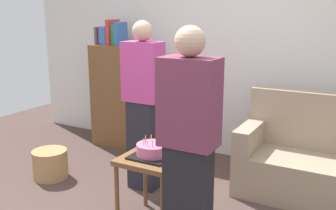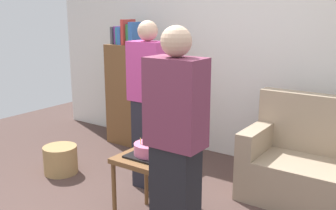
# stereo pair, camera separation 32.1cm
# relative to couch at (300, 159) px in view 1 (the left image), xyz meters

# --- Properties ---
(wall_back) EXTENTS (6.00, 0.10, 2.70)m
(wall_back) POSITION_rel_couch_xyz_m (-0.87, 0.67, 1.01)
(wall_back) COLOR silver
(wall_back) RESTS_ON ground_plane
(couch) EXTENTS (1.10, 0.70, 0.96)m
(couch) POSITION_rel_couch_xyz_m (0.00, 0.00, 0.00)
(couch) COLOR gray
(couch) RESTS_ON ground_plane
(bookshelf) EXTENTS (0.80, 0.36, 1.61)m
(bookshelf) POSITION_rel_couch_xyz_m (-2.27, 0.31, 0.34)
(bookshelf) COLOR brown
(bookshelf) RESTS_ON ground_plane
(side_table) EXTENTS (0.48, 0.48, 0.58)m
(side_table) POSITION_rel_couch_xyz_m (-0.94, -1.14, 0.15)
(side_table) COLOR brown
(side_table) RESTS_ON ground_plane
(birthday_cake) EXTENTS (0.32, 0.32, 0.17)m
(birthday_cake) POSITION_rel_couch_xyz_m (-0.94, -1.14, 0.29)
(birthday_cake) COLOR black
(birthday_cake) RESTS_ON side_table
(person_blowing_candles) EXTENTS (0.36, 0.22, 1.63)m
(person_blowing_candles) POSITION_rel_couch_xyz_m (-1.37, -0.61, 0.49)
(person_blowing_candles) COLOR #23232D
(person_blowing_candles) RESTS_ON ground_plane
(person_holding_cake) EXTENTS (0.36, 0.22, 1.63)m
(person_holding_cake) POSITION_rel_couch_xyz_m (-0.44, -1.53, 0.49)
(person_holding_cake) COLOR black
(person_holding_cake) RESTS_ON ground_plane
(wicker_basket) EXTENTS (0.36, 0.36, 0.30)m
(wicker_basket) POSITION_rel_couch_xyz_m (-2.35, -0.91, -0.19)
(wicker_basket) COLOR #A88451
(wicker_basket) RESTS_ON ground_plane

